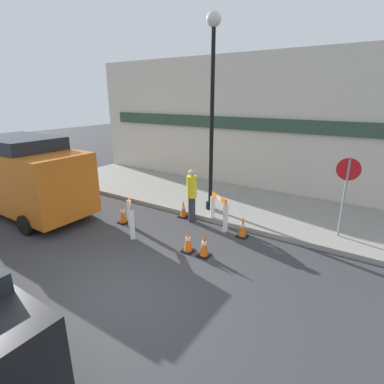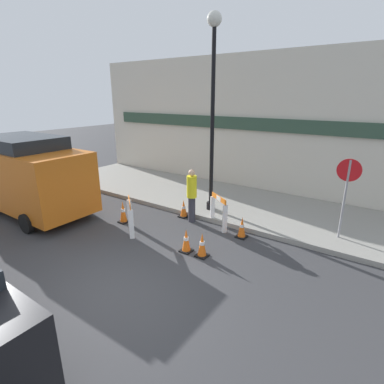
{
  "view_description": "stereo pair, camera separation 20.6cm",
  "coord_description": "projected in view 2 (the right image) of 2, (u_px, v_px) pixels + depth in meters",
  "views": [
    {
      "loc": [
        4.1,
        -3.22,
        3.9
      ],
      "look_at": [
        -0.84,
        4.25,
        1.0
      ],
      "focal_mm": 28.0,
      "sensor_mm": 36.0,
      "label": 1
    },
    {
      "loc": [
        4.27,
        -3.11,
        3.9
      ],
      "look_at": [
        -0.84,
        4.25,
        1.0
      ],
      "focal_mm": 28.0,
      "sensor_mm": 36.0,
      "label": 2
    }
  ],
  "objects": [
    {
      "name": "ground_plane",
      "position": [
        105.0,
        301.0,
        5.95
      ],
      "size": [
        60.0,
        60.0,
        0.0
      ],
      "primitive_type": "plane",
      "color": "#38383A"
    },
    {
      "name": "traffic_cone_4",
      "position": [
        123.0,
        212.0,
        9.55
      ],
      "size": [
        0.3,
        0.3,
        0.72
      ],
      "color": "black",
      "rests_on": "ground_plane"
    },
    {
      "name": "barricade_0",
      "position": [
        218.0,
        210.0,
        9.13
      ],
      "size": [
        0.82,
        0.6,
        1.02
      ],
      "rotation": [
        0.0,
        0.0,
        2.56
      ],
      "color": "white",
      "rests_on": "ground_plane"
    },
    {
      "name": "traffic_cone_2",
      "position": [
        184.0,
        209.0,
        9.99
      ],
      "size": [
        0.3,
        0.3,
        0.6
      ],
      "color": "black",
      "rests_on": "ground_plane"
    },
    {
      "name": "traffic_cone_3",
      "position": [
        186.0,
        241.0,
        7.76
      ],
      "size": [
        0.3,
        0.3,
        0.64
      ],
      "color": "black",
      "rests_on": "ground_plane"
    },
    {
      "name": "traffic_cone_0",
      "position": [
        242.0,
        228.0,
        8.54
      ],
      "size": [
        0.3,
        0.3,
        0.63
      ],
      "color": "black",
      "rests_on": "ground_plane"
    },
    {
      "name": "sidewalk_slab",
      "position": [
        245.0,
        205.0,
        10.96
      ],
      "size": [
        18.0,
        3.88,
        0.15
      ],
      "color": "gray",
      "rests_on": "ground_plane"
    },
    {
      "name": "storefront_facade",
      "position": [
        271.0,
        126.0,
        11.71
      ],
      "size": [
        18.0,
        0.22,
        5.5
      ],
      "color": "beige",
      "rests_on": "ground_plane"
    },
    {
      "name": "streetlamp_post",
      "position": [
        213.0,
        92.0,
        9.2
      ],
      "size": [
        0.44,
        0.44,
        6.07
      ],
      "color": "black",
      "rests_on": "sidewalk_slab"
    },
    {
      "name": "work_van",
      "position": [
        26.0,
        172.0,
        10.11
      ],
      "size": [
        5.12,
        2.17,
        2.63
      ],
      "color": "#D16619",
      "rests_on": "ground_plane"
    },
    {
      "name": "stop_sign",
      "position": [
        347.0,
        186.0,
        7.86
      ],
      "size": [
        0.6,
        0.06,
        2.21
      ],
      "rotation": [
        0.0,
        0.0,
        3.19
      ],
      "color": "gray",
      "rests_on": "sidewalk_slab"
    },
    {
      "name": "barricade_1",
      "position": [
        130.0,
        215.0,
        8.79
      ],
      "size": [
        0.78,
        0.7,
        1.02
      ],
      "rotation": [
        0.0,
        0.0,
        5.57
      ],
      "color": "white",
      "rests_on": "ground_plane"
    },
    {
      "name": "person_worker",
      "position": [
        192.0,
        194.0,
        9.44
      ],
      "size": [
        0.32,
        0.32,
        1.73
      ],
      "rotation": [
        0.0,
        0.0,
        -1.55
      ],
      "color": "#33333D",
      "rests_on": "ground_plane"
    },
    {
      "name": "traffic_cone_1",
      "position": [
        202.0,
        245.0,
        7.52
      ],
      "size": [
        0.3,
        0.3,
        0.64
      ],
      "color": "black",
      "rests_on": "ground_plane"
    }
  ]
}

